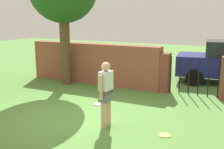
% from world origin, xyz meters
% --- Properties ---
extents(ground_plane, '(40.00, 40.00, 0.00)m').
position_xyz_m(ground_plane, '(0.00, 0.00, 0.00)').
color(ground_plane, '#568C3D').
extents(brick_wall, '(5.61, 0.50, 1.61)m').
position_xyz_m(brick_wall, '(-1.50, 3.56, 0.80)').
color(brick_wall, brown).
rests_on(brick_wall, ground).
extents(person, '(0.24, 0.54, 1.62)m').
position_xyz_m(person, '(1.06, -0.24, 0.90)').
color(person, tan).
rests_on(person, ground).
extents(fence_gate, '(2.59, 0.44, 1.40)m').
position_xyz_m(fence_gate, '(2.48, 3.56, 0.70)').
color(fence_gate, brown).
rests_on(fence_gate, ground).
extents(frisbee_yellow, '(0.27, 0.27, 0.02)m').
position_xyz_m(frisbee_yellow, '(2.52, -0.13, 0.01)').
color(frisbee_yellow, yellow).
rests_on(frisbee_yellow, ground).
extents(frisbee_pink, '(0.27, 0.27, 0.02)m').
position_xyz_m(frisbee_pink, '(0.05, 1.15, 0.01)').
color(frisbee_pink, pink).
rests_on(frisbee_pink, ground).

